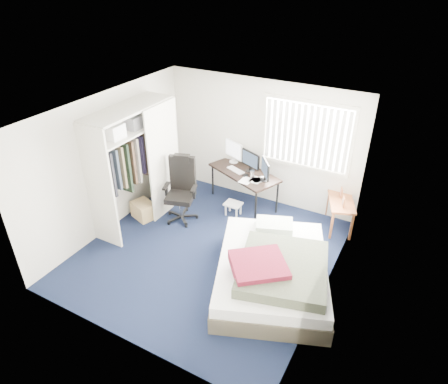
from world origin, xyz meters
The scene contains 10 objects.
ground centered at (0.00, 0.00, 0.00)m, with size 4.20×4.20×0.00m, color black.
room_shell centered at (0.00, 0.00, 1.51)m, with size 4.20×4.20×4.20m.
window_assembly centered at (0.90, 2.04, 1.60)m, with size 1.72×0.09×1.32m.
closet centered at (-1.67, 0.27, 1.35)m, with size 0.64×1.84×2.22m.
desk centered at (-0.17, 1.75, 0.76)m, with size 1.62×1.21×1.18m.
office_chair centered at (-1.00, 0.71, 0.49)m, with size 0.75×0.75×1.27m.
footstool centered at (-0.16, 1.24, 0.20)m, with size 0.33×0.26×0.26m.
nightstand centered at (1.75, 1.82, 0.51)m, with size 0.70×0.94×0.76m.
bed centered at (1.28, -0.22, 0.30)m, with size 2.30×2.61×0.71m.
pine_box centered at (-1.65, 0.32, 0.16)m, with size 0.44×0.33×0.33m, color tan.
Camera 1 is at (2.83, -4.61, 4.40)m, focal length 32.00 mm.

